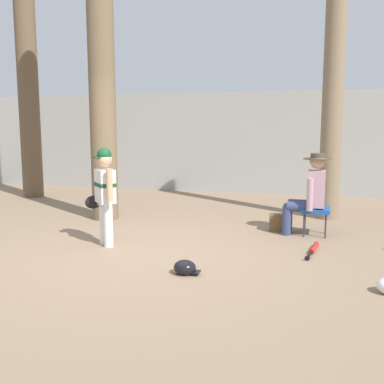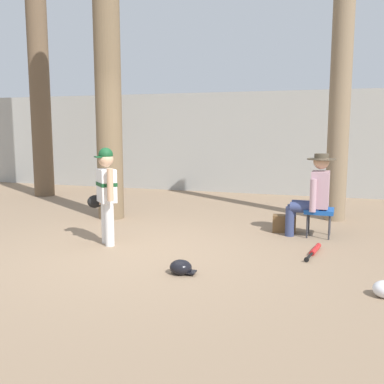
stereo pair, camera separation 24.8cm
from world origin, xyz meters
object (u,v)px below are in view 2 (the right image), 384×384
(folding_stool, at_px, (319,212))
(batting_helmet_black, at_px, (181,267))
(tree_behind_spectator, at_px, (340,90))
(tree_far_left, at_px, (39,78))
(seated_spectator, at_px, (313,193))
(bat_red_barrel, at_px, (314,250))
(tree_near_player, at_px, (107,47))
(young_ballplayer, at_px, (106,190))
(handbag_beside_stool, at_px, (284,224))

(folding_stool, xyz_separation_m, batting_helmet_black, (-1.35, -2.17, -0.29))
(tree_behind_spectator, relative_size, tree_far_left, 0.84)
(seated_spectator, bearing_deg, bat_red_barrel, -84.79)
(bat_red_barrel, relative_size, batting_helmet_black, 2.50)
(tree_near_player, relative_size, folding_stool, 15.47)
(young_ballplayer, height_order, folding_stool, young_ballplayer)
(handbag_beside_stool, bearing_deg, batting_helmet_black, -110.22)
(young_ballplayer, relative_size, bat_red_barrel, 1.81)
(tree_behind_spectator, height_order, young_ballplayer, tree_behind_spectator)
(folding_stool, relative_size, bat_red_barrel, 0.57)
(tree_far_left, height_order, batting_helmet_black, tree_far_left)
(tree_near_player, distance_m, bat_red_barrel, 4.67)
(tree_far_left, bearing_deg, folding_stool, -18.95)
(young_ballplayer, distance_m, bat_red_barrel, 2.82)
(tree_behind_spectator, bearing_deg, seated_spectator, -103.43)
(tree_near_player, xyz_separation_m, folding_stool, (3.50, -0.29, -2.53))
(tree_near_player, bearing_deg, tree_far_left, 145.88)
(tree_behind_spectator, relative_size, batting_helmet_black, 17.29)
(seated_spectator, distance_m, batting_helmet_black, 2.57)
(tree_behind_spectator, xyz_separation_m, handbag_beside_stool, (-0.72, -1.20, -2.05))
(tree_near_player, relative_size, seated_spectator, 5.29)
(seated_spectator, height_order, bat_red_barrel, seated_spectator)
(seated_spectator, relative_size, bat_red_barrel, 1.67)
(batting_helmet_black, bearing_deg, folding_stool, 58.11)
(bat_red_barrel, height_order, batting_helmet_black, batting_helmet_black)
(folding_stool, bearing_deg, handbag_beside_stool, 165.45)
(handbag_beside_stool, distance_m, tree_far_left, 6.58)
(tree_near_player, bearing_deg, handbag_beside_stool, -3.04)
(tree_far_left, height_order, bat_red_barrel, tree_far_left)
(young_ballplayer, distance_m, folding_stool, 3.03)
(tree_far_left, relative_size, bat_red_barrel, 8.24)
(folding_stool, xyz_separation_m, bat_red_barrel, (-0.02, -0.90, -0.33))
(tree_far_left, bearing_deg, tree_behind_spectator, -7.15)
(batting_helmet_black, bearing_deg, handbag_beside_stool, 69.78)
(tree_behind_spectator, distance_m, folding_stool, 2.26)
(tree_far_left, bearing_deg, batting_helmet_black, -41.43)
(tree_near_player, height_order, bat_red_barrel, tree_near_player)
(bat_red_barrel, xyz_separation_m, batting_helmet_black, (-1.33, -1.27, 0.04))
(tree_behind_spectator, distance_m, bat_red_barrel, 3.10)
(tree_near_player, distance_m, seated_spectator, 4.09)
(tree_far_left, relative_size, batting_helmet_black, 20.61)
(tree_behind_spectator, bearing_deg, bat_red_barrel, -96.02)
(young_ballplayer, bearing_deg, seated_spectator, 26.67)
(seated_spectator, xyz_separation_m, handbag_beside_stool, (-0.40, 0.13, -0.51))
(folding_stool, bearing_deg, tree_behind_spectator, 80.67)
(folding_stool, distance_m, bat_red_barrel, 0.96)
(tree_behind_spectator, xyz_separation_m, seated_spectator, (-0.32, -1.33, -1.54))
(handbag_beside_stool, bearing_deg, seated_spectator, -17.55)
(handbag_beside_stool, relative_size, tree_far_left, 0.06)
(seated_spectator, distance_m, handbag_beside_stool, 0.66)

